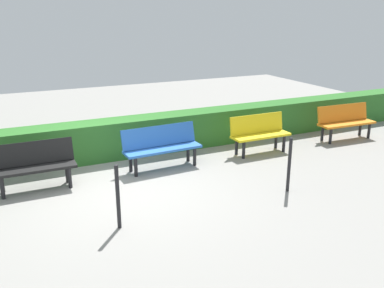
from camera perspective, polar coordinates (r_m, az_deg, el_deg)
ground_plane at (r=7.74m, az=-9.74°, el=-5.92°), size 21.61×21.61×0.00m
bench_orange at (r=11.07m, az=20.36°, el=3.09°), size 1.54×0.54×0.86m
bench_yellow at (r=9.48m, az=9.25°, el=1.63°), size 1.38×0.45×0.86m
bench_blue at (r=8.45m, az=-4.24°, el=-0.14°), size 1.62×0.54×0.86m
bench_black at (r=7.93m, az=-20.96°, el=-2.57°), size 1.43×0.48×0.86m
hedge_row at (r=9.43m, az=-6.41°, el=1.27°), size 17.61×0.63×0.83m
railing_post_mid at (r=7.49m, az=13.26°, el=-2.84°), size 0.06×0.06×1.00m
railing_post_far at (r=6.17m, az=-10.19°, el=-7.20°), size 0.06×0.06×1.00m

